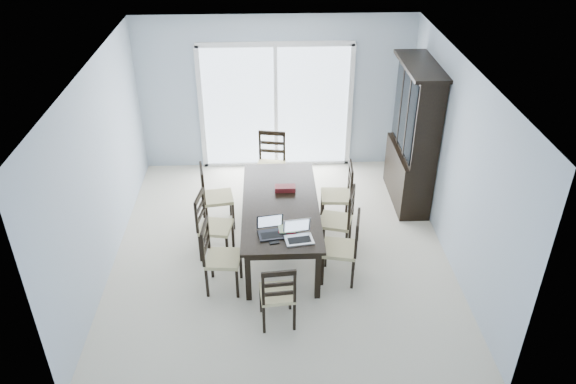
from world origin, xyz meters
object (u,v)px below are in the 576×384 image
at_px(chair_end_far, 271,156).
at_px(laptop_silver, 299,237).
at_px(chair_left_far, 211,190).
at_px(chair_right_mid, 343,214).
at_px(chair_end_near, 278,290).
at_px(game_box, 285,188).
at_px(cell_phone, 274,243).
at_px(china_hutch, 413,137).
at_px(chair_left_mid, 208,219).
at_px(laptop_dark, 272,232).
at_px(chair_right_near, 348,241).
at_px(chair_right_far, 343,188).
at_px(dining_table, 280,208).
at_px(hot_tub, 243,115).
at_px(chair_left_near, 215,250).

height_order(chair_end_far, laptop_silver, chair_end_far).
bearing_deg(chair_left_far, chair_right_mid, 60.35).
bearing_deg(chair_end_near, game_box, 79.81).
bearing_deg(cell_phone, china_hutch, 32.83).
xyz_separation_m(chair_left_mid, chair_end_far, (0.86, 1.67, 0.04)).
xyz_separation_m(chair_end_near, game_box, (0.15, 1.79, 0.24)).
relative_size(chair_left_far, laptop_dark, 3.08).
distance_m(chair_right_near, cell_phone, 0.96).
relative_size(chair_right_near, chair_right_far, 1.01).
height_order(laptop_dark, cell_phone, laptop_dark).
relative_size(chair_end_far, cell_phone, 10.04).
relative_size(chair_right_near, chair_end_near, 1.08).
bearing_deg(chair_end_far, chair_right_mid, 129.80).
bearing_deg(dining_table, chair_right_far, 34.85).
distance_m(chair_left_far, chair_right_mid, 1.93).
xyz_separation_m(chair_end_near, hot_tub, (-0.53, 4.97, -0.03)).
relative_size(chair_left_mid, chair_right_far, 0.98).
relative_size(china_hutch, chair_right_far, 2.00).
bearing_deg(game_box, chair_right_near, -52.43).
xyz_separation_m(china_hutch, chair_right_near, (-1.21, -1.90, -0.49)).
bearing_deg(dining_table, chair_right_mid, -1.76).
bearing_deg(chair_left_near, cell_phone, 84.90).
bearing_deg(dining_table, chair_left_far, 146.31).
xyz_separation_m(chair_left_far, hot_tub, (0.37, 2.84, -0.08)).
distance_m(dining_table, chair_end_near, 1.48).
bearing_deg(chair_right_near, chair_right_far, 7.52).
height_order(chair_right_far, chair_end_near, chair_right_far).
xyz_separation_m(chair_left_near, chair_right_mid, (1.65, 0.73, -0.00)).
height_order(laptop_dark, hot_tub, hot_tub).
xyz_separation_m(chair_right_mid, laptop_silver, (-0.64, -0.82, 0.23)).
bearing_deg(dining_table, game_box, 76.95).
relative_size(chair_left_far, chair_end_near, 1.08).
bearing_deg(chair_end_far, chair_right_far, 146.02).
distance_m(chair_left_near, laptop_dark, 0.73).
relative_size(chair_left_near, laptop_dark, 3.04).
bearing_deg(chair_left_near, laptop_silver, 90.06).
distance_m(chair_left_near, laptop_silver, 1.05).
bearing_deg(chair_right_near, china_hutch, -20.69).
relative_size(cell_phone, hot_tub, 0.06).
distance_m(dining_table, chair_right_mid, 0.84).
distance_m(chair_right_far, cell_phone, 1.83).
height_order(chair_left_near, chair_end_far, chair_end_far).
bearing_deg(cell_phone, chair_right_far, 44.03).
distance_m(chair_left_mid, chair_right_mid, 1.79).
relative_size(game_box, hot_tub, 0.14).
bearing_deg(laptop_dark, dining_table, 70.67).
distance_m(dining_table, game_box, 0.35).
xyz_separation_m(laptop_dark, cell_phone, (0.03, -0.16, -0.05)).
bearing_deg(chair_left_mid, chair_right_far, 119.63).
height_order(chair_end_near, laptop_silver, chair_end_near).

